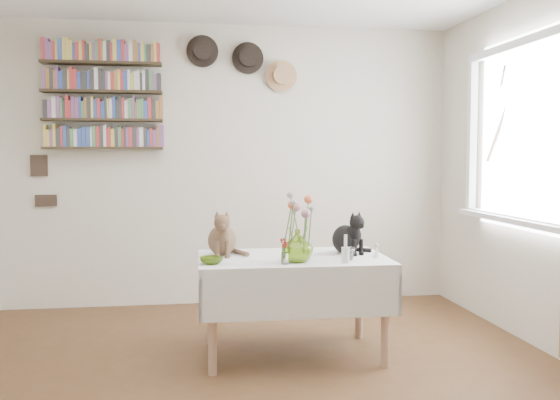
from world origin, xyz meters
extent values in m
cube|color=brown|center=(0.00, 0.00, -0.02)|extent=(4.04, 4.54, 0.04)
cube|color=beige|center=(0.00, 2.27, 1.25)|extent=(4.04, 0.04, 2.54)
cube|color=beige|center=(0.00, -2.27, 1.25)|extent=(4.04, 0.04, 2.54)
cube|color=white|center=(1.97, 0.80, 1.50)|extent=(0.01, 1.40, 1.20)
cube|color=white|center=(1.97, 0.80, 2.13)|extent=(0.06, 1.52, 0.06)
cube|color=white|center=(1.97, 0.80, 0.87)|extent=(0.06, 1.52, 0.06)
cube|color=white|center=(1.97, 1.53, 1.50)|extent=(0.06, 0.06, 1.20)
cube|color=white|center=(1.94, 0.80, 0.87)|extent=(0.12, 1.50, 0.04)
cube|color=white|center=(0.29, 0.67, 0.64)|extent=(1.26, 0.82, 0.05)
cylinder|color=tan|center=(-0.26, 0.36, 0.31)|extent=(0.05, 0.05, 0.61)
cylinder|color=tan|center=(0.82, 0.34, 0.31)|extent=(0.05, 0.05, 0.61)
cylinder|color=tan|center=(-0.24, 1.00, 0.31)|extent=(0.05, 0.05, 0.61)
cylinder|color=tan|center=(0.84, 0.98, 0.31)|extent=(0.05, 0.05, 0.61)
imported|color=#A7CC43|center=(0.29, 0.47, 0.77)|extent=(0.25, 0.25, 0.20)
imported|color=#A7CC43|center=(-0.26, 0.47, 0.69)|extent=(0.18, 0.18, 0.04)
imported|color=white|center=(0.62, 0.50, 0.71)|extent=(0.11, 0.11, 0.08)
cylinder|color=white|center=(0.57, 0.37, 0.71)|extent=(0.05, 0.05, 0.10)
cylinder|color=white|center=(0.57, 0.37, 0.80)|extent=(0.02, 0.02, 0.08)
cylinder|color=white|center=(0.19, 0.40, 0.70)|extent=(0.05, 0.05, 0.07)
cone|color=white|center=(0.83, 0.55, 0.70)|extent=(0.05, 0.05, 0.07)
sphere|color=beige|center=(0.83, 0.55, 0.75)|extent=(0.03, 0.03, 0.03)
cylinder|color=#4C7233|center=(0.26, 0.48, 0.86)|extent=(0.01, 0.01, 0.30)
sphere|color=#C48398|center=(0.26, 0.48, 1.01)|extent=(0.07, 0.07, 0.07)
cylinder|color=#4C7233|center=(0.33, 0.45, 0.84)|extent=(0.01, 0.01, 0.26)
sphere|color=#C48398|center=(0.33, 0.45, 0.97)|extent=(0.06, 0.06, 0.06)
cylinder|color=#4C7233|center=(0.35, 0.50, 0.88)|extent=(0.01, 0.01, 0.34)
sphere|color=orange|center=(0.35, 0.50, 1.05)|extent=(0.06, 0.06, 0.06)
cylinder|color=#4C7233|center=(0.23, 0.51, 0.87)|extent=(0.01, 0.01, 0.31)
sphere|color=orange|center=(0.23, 0.51, 1.02)|extent=(0.05, 0.05, 0.05)
cylinder|color=#4C7233|center=(0.29, 0.52, 0.90)|extent=(0.01, 0.01, 0.37)
sphere|color=#999E93|center=(0.29, 0.52, 1.08)|extent=(0.04, 0.04, 0.04)
cylinder|color=#4C7233|center=(0.24, 0.44, 0.88)|extent=(0.01, 0.01, 0.33)
sphere|color=#999E93|center=(0.24, 0.44, 1.04)|extent=(0.04, 0.04, 0.04)
cylinder|color=#4C7233|center=(0.36, 0.43, 0.86)|extent=(0.01, 0.01, 0.29)
sphere|color=#999E93|center=(0.36, 0.43, 1.00)|extent=(0.04, 0.04, 0.04)
cube|color=#322717|center=(-1.10, 2.16, 1.40)|extent=(1.00, 0.16, 0.02)
cube|color=#322717|center=(-1.10, 2.16, 1.64)|extent=(1.00, 0.16, 0.02)
cube|color=#322717|center=(-1.10, 2.16, 1.88)|extent=(1.00, 0.16, 0.02)
cube|color=#322717|center=(-1.10, 2.16, 2.12)|extent=(1.00, 0.16, 0.02)
cylinder|color=black|center=(-0.25, 2.21, 2.25)|extent=(0.28, 0.02, 0.28)
cylinder|color=black|center=(-0.25, 2.17, 2.25)|extent=(0.16, 0.08, 0.16)
cylinder|color=black|center=(0.15, 2.21, 2.20)|extent=(0.28, 0.02, 0.28)
cylinder|color=black|center=(0.15, 2.17, 2.20)|extent=(0.16, 0.08, 0.16)
cylinder|color=tan|center=(0.45, 2.21, 2.05)|extent=(0.28, 0.02, 0.28)
cylinder|color=tan|center=(0.45, 2.17, 2.05)|extent=(0.16, 0.08, 0.16)
cube|color=#38281E|center=(-1.65, 2.23, 1.25)|extent=(0.14, 0.02, 0.18)
cube|color=#38281E|center=(-1.60, 2.23, 0.95)|extent=(0.18, 0.02, 0.10)
camera|label=1|loc=(-0.41, -3.37, 1.33)|focal=40.00mm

